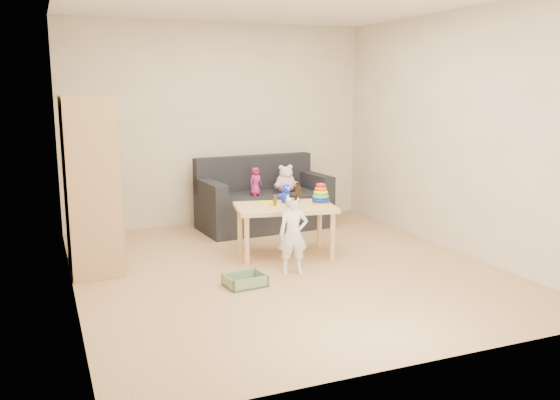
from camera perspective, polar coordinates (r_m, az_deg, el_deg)
name	(u,v)px	position (r m, az deg, el deg)	size (l,w,h in m)	color
room	(285,139)	(5.72, 0.49, 5.93)	(4.50, 4.50, 4.50)	tan
wardrobe	(90,183)	(6.12, -17.78, 1.53)	(0.47, 0.95, 1.71)	tan
sofa	(264,211)	(7.59, -1.50, -1.02)	(1.62, 0.81, 0.46)	black
play_table	(285,230)	(6.36, 0.49, -2.95)	(1.04, 0.66, 0.55)	#EABA80
storage_bin	(245,280)	(5.46, -3.39, -7.71)	(0.36, 0.27, 0.11)	#6A8560
toddler	(293,235)	(5.73, 1.28, -3.40)	(0.28, 0.19, 0.76)	white
pink_bear	(286,181)	(7.57, 0.53, 1.87)	(0.26, 0.22, 0.30)	#FFBBDB
doll	(256,182)	(7.37, -2.36, 1.78)	(0.17, 0.12, 0.34)	#B92272
ring_stacker	(321,196)	(6.39, 3.94, 0.42)	(0.20, 0.20, 0.23)	yellow
brown_bottle	(297,193)	(6.52, 1.69, 0.64)	(0.07, 0.07, 0.21)	black
blue_plush	(286,193)	(6.44, 0.61, 0.67)	(0.17, 0.14, 0.21)	#182ADB
wooden_figure	(275,200)	(6.27, -0.49, -0.03)	(0.05, 0.04, 0.12)	brown
yellow_book	(269,203)	(6.40, -1.09, -0.28)	(0.20, 0.20, 0.02)	#FEFF1A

